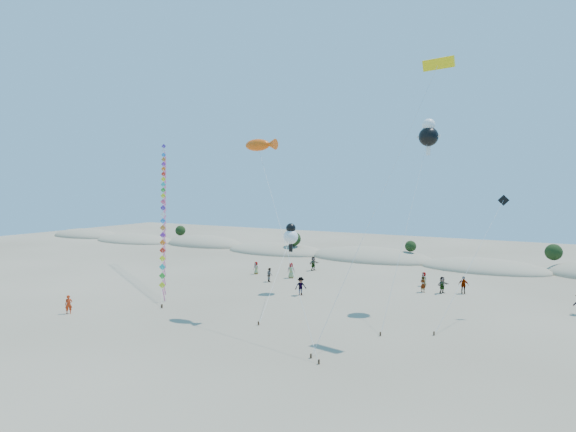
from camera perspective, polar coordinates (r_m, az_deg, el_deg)
The scene contains 10 objects.
ground at distance 35.11m, azimuth -16.56°, elevation -14.85°, with size 160.00×160.00×0.00m, color #7E6F57.
dune_ridge at distance 72.85m, azimuth 10.47°, elevation -4.98°, with size 145.30×11.49×5.57m.
kite_train at distance 58.91m, azimuth -14.57°, elevation 1.49°, with size 19.18×20.38×17.55m.
fish_kite at distance 41.29m, azimuth -3.24°, elevation 8.36°, with size 11.10×9.03×14.99m.
cartoon_kite_low at distance 49.34m, azimuth 0.33°, elevation -2.27°, with size 4.22×12.34×7.14m.
cartoon_kite_high at distance 45.15m, azimuth 16.32°, elevation 9.26°, with size 2.00×11.17×16.96m.
parafoil_kite at distance 38.27m, azimuth 17.19°, elevation 16.39°, with size 6.82×10.18×20.37m.
dark_kite at distance 42.51m, azimuth 22.38°, elevation -2.06°, with size 4.17×9.18×10.25m.
flyer_foreground at distance 46.05m, azimuth -24.56°, elevation -9.52°, with size 0.59×0.38×1.61m, color #BA2E0E.
beachgoers at distance 53.00m, azimuth 10.05°, elevation -7.44°, with size 35.39×14.66×1.83m.
Camera 1 is at (23.95, -23.14, 11.13)m, focal length 30.00 mm.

